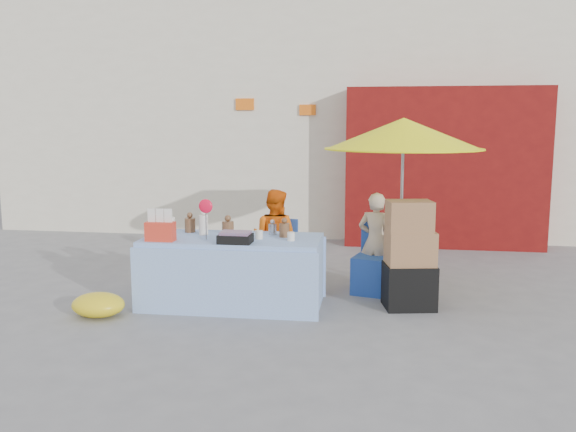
% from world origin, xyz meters
% --- Properties ---
extents(ground, '(80.00, 80.00, 0.00)m').
position_xyz_m(ground, '(0.00, 0.00, 0.00)').
color(ground, slate).
rests_on(ground, ground).
extents(backdrop, '(14.00, 8.00, 7.80)m').
position_xyz_m(backdrop, '(0.52, 7.52, 3.10)').
color(backdrop, silver).
rests_on(backdrop, ground).
extents(market_table, '(2.02, 0.97, 1.21)m').
position_xyz_m(market_table, '(-0.43, 0.43, 0.40)').
color(market_table, '#95C2EE').
rests_on(market_table, ground).
extents(chair_left, '(0.58, 0.58, 0.85)m').
position_xyz_m(chair_left, '(-0.11, 1.18, 0.26)').
color(chair_left, '#21449B').
rests_on(chair_left, ground).
extents(chair_right, '(0.58, 0.58, 0.85)m').
position_xyz_m(chair_right, '(1.14, 1.18, 0.26)').
color(chair_right, '#21449B').
rests_on(chair_right, ground).
extents(vendor_orange, '(0.69, 0.60, 1.22)m').
position_xyz_m(vendor_orange, '(-0.11, 1.31, 0.61)').
color(vendor_orange, '#F1600C').
rests_on(vendor_orange, ground).
extents(vendor_beige, '(0.50, 0.39, 1.20)m').
position_xyz_m(vendor_beige, '(1.14, 1.31, 0.60)').
color(vendor_beige, '#CDB491').
rests_on(vendor_beige, ground).
extents(umbrella, '(1.90, 1.90, 2.09)m').
position_xyz_m(umbrella, '(1.44, 1.46, 1.89)').
color(umbrella, gray).
rests_on(umbrella, ground).
extents(box_stack, '(0.62, 0.54, 1.20)m').
position_xyz_m(box_stack, '(1.52, 0.62, 0.55)').
color(box_stack, black).
rests_on(box_stack, ground).
extents(tarp_bundle, '(0.66, 0.57, 0.25)m').
position_xyz_m(tarp_bundle, '(-1.73, -0.21, 0.13)').
color(tarp_bundle, yellow).
rests_on(tarp_bundle, ground).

